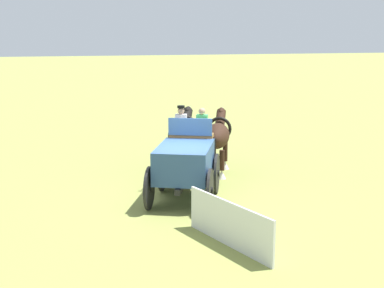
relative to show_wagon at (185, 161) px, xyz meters
name	(u,v)px	position (x,y,z in m)	size (l,w,h in m)	color
ground_plane	(185,201)	(-0.16, 0.07, -1.19)	(220.00, 220.00, 0.00)	olive
show_wagon	(185,161)	(0.00, 0.00, 0.00)	(5.36, 3.10, 2.72)	#2D4C7A
draft_horse_near	(182,135)	(3.36, -0.79, 0.16)	(2.96, 1.75, 2.22)	black
draft_horse_off	(217,137)	(2.84, -1.98, 0.14)	(2.94, 1.73, 2.20)	#331E14
sponsor_banner	(229,224)	(-3.95, 0.00, -0.64)	(3.20, 0.06, 1.10)	silver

